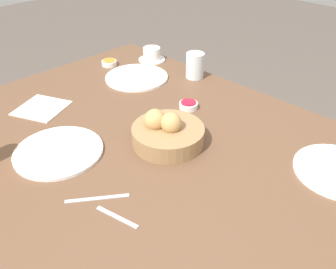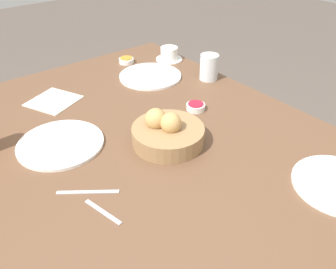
{
  "view_description": "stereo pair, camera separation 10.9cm",
  "coord_description": "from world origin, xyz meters",
  "px_view_note": "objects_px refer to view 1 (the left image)",
  "views": [
    {
      "loc": [
        -0.61,
        0.6,
        1.39
      ],
      "look_at": [
        0.02,
        -0.04,
        0.78
      ],
      "focal_mm": 38.0,
      "sensor_mm": 36.0,
      "label": 1
    },
    {
      "loc": [
        -0.68,
        0.52,
        1.39
      ],
      "look_at": [
        0.02,
        -0.04,
        0.78
      ],
      "focal_mm": 38.0,
      "sensor_mm": 36.0,
      "label": 2
    }
  ],
  "objects_px": {
    "plate_far_center": "(59,151)",
    "fork_silver": "(97,198)",
    "spoon_coffee": "(117,217)",
    "bread_basket": "(167,133)",
    "jam_bowl_honey": "(109,63)",
    "water_tumbler": "(195,65)",
    "napkin": "(42,108)",
    "plate_near_right": "(137,77)",
    "coffee_cup": "(152,55)",
    "jam_bowl_berry": "(188,105)"
  },
  "relations": [
    {
      "from": "bread_basket",
      "to": "jam_bowl_honey",
      "type": "bearing_deg",
      "value": -21.67
    },
    {
      "from": "plate_near_right",
      "to": "jam_bowl_honey",
      "type": "bearing_deg",
      "value": -1.17
    },
    {
      "from": "bread_basket",
      "to": "water_tumbler",
      "type": "xyz_separation_m",
      "value": [
        0.25,
        -0.42,
        0.02
      ]
    },
    {
      "from": "coffee_cup",
      "to": "fork_silver",
      "type": "xyz_separation_m",
      "value": [
        -0.57,
        0.72,
        -0.03
      ]
    },
    {
      "from": "plate_far_center",
      "to": "napkin",
      "type": "bearing_deg",
      "value": -19.2
    },
    {
      "from": "water_tumbler",
      "to": "jam_bowl_honey",
      "type": "distance_m",
      "value": 0.4
    },
    {
      "from": "spoon_coffee",
      "to": "napkin",
      "type": "bearing_deg",
      "value": -12.57
    },
    {
      "from": "spoon_coffee",
      "to": "napkin",
      "type": "distance_m",
      "value": 0.62
    },
    {
      "from": "jam_bowl_honey",
      "to": "napkin",
      "type": "distance_m",
      "value": 0.44
    },
    {
      "from": "bread_basket",
      "to": "spoon_coffee",
      "type": "distance_m",
      "value": 0.33
    },
    {
      "from": "water_tumbler",
      "to": "spoon_coffee",
      "type": "xyz_separation_m",
      "value": [
        -0.39,
        0.72,
        -0.05
      ]
    },
    {
      "from": "bread_basket",
      "to": "coffee_cup",
      "type": "bearing_deg",
      "value": -38.97
    },
    {
      "from": "napkin",
      "to": "plate_near_right",
      "type": "bearing_deg",
      "value": -97.21
    },
    {
      "from": "plate_near_right",
      "to": "plate_far_center",
      "type": "distance_m",
      "value": 0.55
    },
    {
      "from": "jam_bowl_berry",
      "to": "jam_bowl_honey",
      "type": "height_order",
      "value": "same"
    },
    {
      "from": "spoon_coffee",
      "to": "water_tumbler",
      "type": "bearing_deg",
      "value": -61.74
    },
    {
      "from": "bread_basket",
      "to": "plate_near_right",
      "type": "relative_size",
      "value": 0.85
    },
    {
      "from": "bread_basket",
      "to": "plate_near_right",
      "type": "xyz_separation_m",
      "value": [
        0.42,
        -0.24,
        -0.03
      ]
    },
    {
      "from": "water_tumbler",
      "to": "spoon_coffee",
      "type": "height_order",
      "value": "water_tumbler"
    },
    {
      "from": "water_tumbler",
      "to": "coffee_cup",
      "type": "distance_m",
      "value": 0.26
    },
    {
      "from": "jam_bowl_berry",
      "to": "fork_silver",
      "type": "distance_m",
      "value": 0.53
    },
    {
      "from": "bread_basket",
      "to": "coffee_cup",
      "type": "relative_size",
      "value": 1.81
    },
    {
      "from": "coffee_cup",
      "to": "napkin",
      "type": "bearing_deg",
      "value": 94.54
    },
    {
      "from": "bread_basket",
      "to": "water_tumbler",
      "type": "bearing_deg",
      "value": -58.72
    },
    {
      "from": "spoon_coffee",
      "to": "plate_far_center",
      "type": "bearing_deg",
      "value": -6.63
    },
    {
      "from": "bread_basket",
      "to": "napkin",
      "type": "xyz_separation_m",
      "value": [
        0.47,
        0.17,
        -0.03
      ]
    },
    {
      "from": "plate_far_center",
      "to": "fork_silver",
      "type": "bearing_deg",
      "value": 171.99
    },
    {
      "from": "plate_near_right",
      "to": "plate_far_center",
      "type": "xyz_separation_m",
      "value": [
        -0.23,
        0.5,
        0.0
      ]
    },
    {
      "from": "coffee_cup",
      "to": "spoon_coffee",
      "type": "xyz_separation_m",
      "value": [
        -0.65,
        0.72,
        -0.03
      ]
    },
    {
      "from": "plate_far_center",
      "to": "fork_silver",
      "type": "xyz_separation_m",
      "value": [
        -0.24,
        0.03,
        -0.0
      ]
    },
    {
      "from": "coffee_cup",
      "to": "jam_bowl_berry",
      "type": "relative_size",
      "value": 1.84
    },
    {
      "from": "plate_far_center",
      "to": "spoon_coffee",
      "type": "bearing_deg",
      "value": 173.37
    },
    {
      "from": "jam_bowl_honey",
      "to": "water_tumbler",
      "type": "bearing_deg",
      "value": -153.64
    },
    {
      "from": "fork_silver",
      "to": "coffee_cup",
      "type": "bearing_deg",
      "value": -51.78
    },
    {
      "from": "jam_bowl_honey",
      "to": "spoon_coffee",
      "type": "xyz_separation_m",
      "value": [
        -0.74,
        0.55,
        -0.01
      ]
    },
    {
      "from": "bread_basket",
      "to": "coffee_cup",
      "type": "distance_m",
      "value": 0.66
    },
    {
      "from": "plate_far_center",
      "to": "fork_silver",
      "type": "height_order",
      "value": "plate_far_center"
    },
    {
      "from": "coffee_cup",
      "to": "jam_bowl_honey",
      "type": "xyz_separation_m",
      "value": [
        0.09,
        0.18,
        -0.01
      ]
    },
    {
      "from": "jam_bowl_honey",
      "to": "plate_near_right",
      "type": "bearing_deg",
      "value": 178.83
    },
    {
      "from": "fork_silver",
      "to": "napkin",
      "type": "relative_size",
      "value": 0.65
    },
    {
      "from": "water_tumbler",
      "to": "fork_silver",
      "type": "height_order",
      "value": "water_tumbler"
    },
    {
      "from": "plate_far_center",
      "to": "coffee_cup",
      "type": "bearing_deg",
      "value": -64.62
    },
    {
      "from": "jam_bowl_berry",
      "to": "fork_silver",
      "type": "relative_size",
      "value": 0.49
    },
    {
      "from": "jam_bowl_berry",
      "to": "fork_silver",
      "type": "xyz_separation_m",
      "value": [
        -0.15,
        0.51,
        -0.01
      ]
    },
    {
      "from": "bread_basket",
      "to": "plate_near_right",
      "type": "distance_m",
      "value": 0.48
    },
    {
      "from": "plate_far_center",
      "to": "coffee_cup",
      "type": "height_order",
      "value": "coffee_cup"
    },
    {
      "from": "napkin",
      "to": "spoon_coffee",
      "type": "bearing_deg",
      "value": 167.43
    },
    {
      "from": "water_tumbler",
      "to": "jam_bowl_honey",
      "type": "height_order",
      "value": "water_tumbler"
    },
    {
      "from": "water_tumbler",
      "to": "bread_basket",
      "type": "bearing_deg",
      "value": 121.28
    },
    {
      "from": "plate_far_center",
      "to": "jam_bowl_berry",
      "type": "height_order",
      "value": "jam_bowl_berry"
    }
  ]
}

